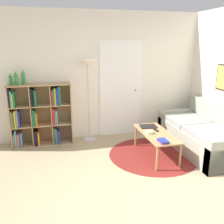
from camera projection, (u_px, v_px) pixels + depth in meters
ground_plane at (150, 206)px, 3.13m from camera, size 14.00×14.00×0.00m
wall_back at (105, 77)px, 5.22m from camera, size 7.09×0.11×2.60m
rug at (153, 154)px, 4.56m from camera, size 1.61×1.61×0.01m
bookshelf at (39, 116)px, 4.89m from camera, size 1.16×0.34×1.21m
floor_lamp at (88, 72)px, 4.89m from camera, size 0.32×0.32×1.65m
couch at (204, 135)px, 4.72m from camera, size 0.89×1.88×0.86m
coffee_table at (156, 135)px, 4.41m from camera, size 0.49×1.10×0.44m
laptop at (148, 126)px, 4.71m from camera, size 0.33×0.26×0.02m
bowl at (149, 132)px, 4.36m from camera, size 0.14×0.14×0.04m
book_stack_on_table at (163, 141)px, 3.98m from camera, size 0.13×0.20×0.04m
remote at (156, 130)px, 4.51m from camera, size 0.05×0.16×0.02m
bottle_left at (11, 80)px, 4.61m from camera, size 0.06×0.06×0.21m
bottle_middle at (16, 80)px, 4.60m from camera, size 0.06×0.06×0.25m
bottle_right at (24, 78)px, 4.66m from camera, size 0.07×0.07×0.28m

